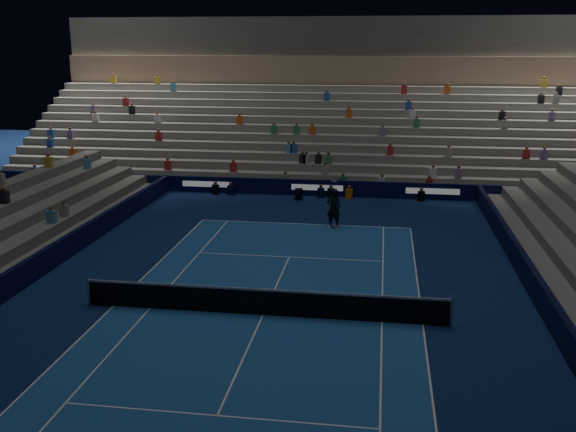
{
  "coord_description": "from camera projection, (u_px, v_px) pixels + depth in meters",
  "views": [
    {
      "loc": [
        3.92,
        -20.63,
        9.2
      ],
      "look_at": [
        0.0,
        6.0,
        2.0
      ],
      "focal_mm": 40.48,
      "sensor_mm": 36.0,
      "label": 1
    }
  ],
  "objects": [
    {
      "name": "grandstand_main",
      "position": [
        331.0,
        123.0,
        48.43
      ],
      "size": [
        44.0,
        15.2,
        11.2
      ],
      "color": "slate",
      "rests_on": "ground"
    },
    {
      "name": "sponsor_barrier_east",
      "position": [
        555.0,
        319.0,
        21.15
      ],
      "size": [
        0.25,
        37.0,
        1.0
      ],
      "primitive_type": "cube",
      "color": "black",
      "rests_on": "ground"
    },
    {
      "name": "sponsor_barrier_far",
      "position": [
        317.0,
        188.0,
        40.19
      ],
      "size": [
        44.0,
        0.25,
        1.0
      ],
      "primitive_type": "cube",
      "color": "black",
      "rests_on": "ground"
    },
    {
      "name": "tennis_net",
      "position": [
        263.0,
        302.0,
        22.51
      ],
      "size": [
        12.9,
        0.1,
        1.1
      ],
      "color": "#B2B2B7",
      "rests_on": "ground"
    },
    {
      "name": "court_surface",
      "position": [
        263.0,
        315.0,
        22.64
      ],
      "size": [
        10.97,
        23.77,
        0.01
      ],
      "primitive_type": "cube",
      "color": "#1A4D8F",
      "rests_on": "ground"
    },
    {
      "name": "sponsor_barrier_west",
      "position": [
        4.0,
        287.0,
        23.88
      ],
      "size": [
        0.25,
        37.0,
        1.0
      ],
      "primitive_type": "cube",
      "color": "black",
      "rests_on": "ground"
    },
    {
      "name": "broadcast_camera",
      "position": [
        299.0,
        194.0,
        39.36
      ],
      "size": [
        0.54,
        0.96,
        0.63
      ],
      "color": "black",
      "rests_on": "ground"
    },
    {
      "name": "ground",
      "position": [
        263.0,
        315.0,
        22.64
      ],
      "size": [
        90.0,
        90.0,
        0.0
      ],
      "primitive_type": "plane",
      "color": "#0B1C47",
      "rests_on": "ground"
    },
    {
      "name": "tennis_player",
      "position": [
        334.0,
        208.0,
        33.09
      ],
      "size": [
        0.89,
        0.76,
        2.06
      ],
      "primitive_type": "imported",
      "rotation": [
        0.0,
        0.0,
        3.57
      ],
      "color": "black",
      "rests_on": "ground"
    }
  ]
}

